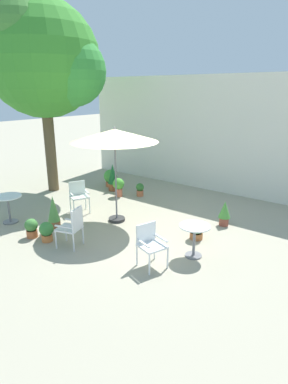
{
  "coord_description": "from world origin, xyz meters",
  "views": [
    {
      "loc": [
        4.99,
        -5.9,
        3.39
      ],
      "look_at": [
        0.0,
        0.59,
        0.78
      ],
      "focal_mm": 30.07,
      "sensor_mm": 36.0,
      "label": 1
    }
  ],
  "objects_px": {
    "potted_plant_4": "(31,228)",
    "patio_chair_2": "(79,194)",
    "potted_plant_2": "(119,186)",
    "patio_chair_0": "(150,242)",
    "patio_umbrella_0": "(115,136)",
    "potted_plant_0": "(197,229)",
    "shade_tree": "(45,59)",
    "patio_chair_1": "(72,225)",
    "potted_plant_3": "(54,212)",
    "potted_plant_7": "(47,231)",
    "potted_plant_5": "(225,212)",
    "potted_plant_8": "(140,189)",
    "cafe_table_1": "(8,204)",
    "potted_plant_1": "(113,177)",
    "cafe_table_0": "(194,235)",
    "potted_plant_6": "(110,178)"
  },
  "relations": [
    {
      "from": "cafe_table_0",
      "to": "potted_plant_1",
      "type": "xyz_separation_m",
      "value": [
        -4.57,
        2.42,
        -0.0
      ]
    },
    {
      "from": "cafe_table_1",
      "to": "patio_chair_2",
      "type": "height_order",
      "value": "patio_chair_2"
    },
    {
      "from": "potted_plant_7",
      "to": "patio_chair_1",
      "type": "bearing_deg",
      "value": 15.36
    },
    {
      "from": "patio_chair_2",
      "to": "potted_plant_8",
      "type": "xyz_separation_m",
      "value": [
        0.5,
        2.21,
        -0.3
      ]
    },
    {
      "from": "patio_chair_2",
      "to": "potted_plant_8",
      "type": "relative_size",
      "value": 2.03
    },
    {
      "from": "patio_chair_0",
      "to": "potted_plant_2",
      "type": "height_order",
      "value": "patio_chair_0"
    },
    {
      "from": "potted_plant_8",
      "to": "potted_plant_0",
      "type": "bearing_deg",
      "value": -29.44
    },
    {
      "from": "shade_tree",
      "to": "patio_chair_1",
      "type": "xyz_separation_m",
      "value": [
        3.86,
        -2.5,
        -3.79
      ]
    },
    {
      "from": "potted_plant_4",
      "to": "potted_plant_5",
      "type": "height_order",
      "value": "potted_plant_5"
    },
    {
      "from": "shade_tree",
      "to": "potted_plant_5",
      "type": "xyz_separation_m",
      "value": [
        6.04,
        0.69,
        -3.96
      ]
    },
    {
      "from": "potted_plant_5",
      "to": "potted_plant_8",
      "type": "height_order",
      "value": "potted_plant_5"
    },
    {
      "from": "potted_plant_6",
      "to": "potted_plant_1",
      "type": "bearing_deg",
      "value": -37.83
    },
    {
      "from": "patio_chair_0",
      "to": "potted_plant_3",
      "type": "bearing_deg",
      "value": -179.6
    },
    {
      "from": "patio_umbrella_0",
      "to": "potted_plant_0",
      "type": "xyz_separation_m",
      "value": [
        2.25,
        0.32,
        -2.03
      ]
    },
    {
      "from": "potted_plant_2",
      "to": "potted_plant_4",
      "type": "height_order",
      "value": "potted_plant_2"
    },
    {
      "from": "cafe_table_0",
      "to": "potted_plant_8",
      "type": "bearing_deg",
      "value": 143.8
    },
    {
      "from": "potted_plant_2",
      "to": "potted_plant_6",
      "type": "distance_m",
      "value": 1.24
    },
    {
      "from": "shade_tree",
      "to": "patio_chair_0",
      "type": "relative_size",
      "value": 7.04
    },
    {
      "from": "potted_plant_3",
      "to": "potted_plant_7",
      "type": "relative_size",
      "value": 1.83
    },
    {
      "from": "potted_plant_4",
      "to": "patio_chair_2",
      "type": "bearing_deg",
      "value": 102.18
    },
    {
      "from": "patio_umbrella_0",
      "to": "patio_chair_1",
      "type": "distance_m",
      "value": 2.47
    },
    {
      "from": "patio_chair_2",
      "to": "potted_plant_1",
      "type": "relative_size",
      "value": 0.94
    },
    {
      "from": "patio_umbrella_0",
      "to": "patio_chair_2",
      "type": "relative_size",
      "value": 2.83
    },
    {
      "from": "patio_chair_2",
      "to": "patio_chair_1",
      "type": "bearing_deg",
      "value": -44.97
    },
    {
      "from": "potted_plant_2",
      "to": "potted_plant_5",
      "type": "xyz_separation_m",
      "value": [
        3.8,
        -0.13,
        -0.0
      ]
    },
    {
      "from": "cafe_table_1",
      "to": "potted_plant_8",
      "type": "xyz_separation_m",
      "value": [
        1.36,
        3.88,
        -0.29
      ]
    },
    {
      "from": "patio_chair_0",
      "to": "potted_plant_2",
      "type": "distance_m",
      "value": 4.52
    },
    {
      "from": "cafe_table_0",
      "to": "potted_plant_2",
      "type": "height_order",
      "value": "cafe_table_0"
    },
    {
      "from": "potted_plant_2",
      "to": "potted_plant_7",
      "type": "xyz_separation_m",
      "value": [
        0.9,
        -3.51,
        -0.11
      ]
    },
    {
      "from": "shade_tree",
      "to": "potted_plant_8",
      "type": "bearing_deg",
      "value": 24.7
    },
    {
      "from": "potted_plant_0",
      "to": "potted_plant_2",
      "type": "distance_m",
      "value": 3.83
    },
    {
      "from": "shade_tree",
      "to": "potted_plant_8",
      "type": "relative_size",
      "value": 13.97
    },
    {
      "from": "patio_chair_2",
      "to": "potted_plant_2",
      "type": "xyz_separation_m",
      "value": [
        -0.04,
        1.75,
        -0.17
      ]
    },
    {
      "from": "potted_plant_0",
      "to": "potted_plant_5",
      "type": "xyz_separation_m",
      "value": [
        0.19,
        1.14,
        0.12
      ]
    },
    {
      "from": "potted_plant_5",
      "to": "potted_plant_7",
      "type": "bearing_deg",
      "value": -130.53
    },
    {
      "from": "patio_umbrella_0",
      "to": "potted_plant_5",
      "type": "bearing_deg",
      "value": 31.01
    },
    {
      "from": "patio_chair_1",
      "to": "potted_plant_1",
      "type": "height_order",
      "value": "potted_plant_1"
    },
    {
      "from": "potted_plant_2",
      "to": "shade_tree",
      "type": "bearing_deg",
      "value": -159.95
    },
    {
      "from": "shade_tree",
      "to": "potted_plant_8",
      "type": "xyz_separation_m",
      "value": [
        2.79,
        1.28,
        -4.09
      ]
    },
    {
      "from": "shade_tree",
      "to": "potted_plant_7",
      "type": "xyz_separation_m",
      "value": [
        3.15,
        -2.69,
        -4.06
      ]
    },
    {
      "from": "patio_chair_2",
      "to": "potted_plant_1",
      "type": "height_order",
      "value": "potted_plant_1"
    },
    {
      "from": "potted_plant_2",
      "to": "patio_chair_2",
      "type": "bearing_deg",
      "value": -88.82
    },
    {
      "from": "patio_chair_1",
      "to": "potted_plant_5",
      "type": "relative_size",
      "value": 1.42
    },
    {
      "from": "shade_tree",
      "to": "patio_chair_2",
      "type": "relative_size",
      "value": 6.88
    },
    {
      "from": "patio_chair_1",
      "to": "potted_plant_8",
      "type": "relative_size",
      "value": 2.15
    },
    {
      "from": "patio_chair_1",
      "to": "potted_plant_0",
      "type": "relative_size",
      "value": 1.95
    },
    {
      "from": "cafe_table_0",
      "to": "potted_plant_0",
      "type": "bearing_deg",
      "value": 114.92
    },
    {
      "from": "cafe_table_1",
      "to": "potted_plant_3",
      "type": "relative_size",
      "value": 0.85
    },
    {
      "from": "patio_chair_0",
      "to": "patio_umbrella_0",
      "type": "bearing_deg",
      "value": 147.78
    },
    {
      "from": "potted_plant_1",
      "to": "potted_plant_2",
      "type": "height_order",
      "value": "potted_plant_1"
    }
  ]
}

